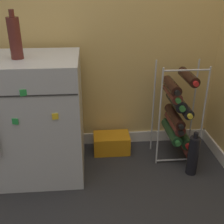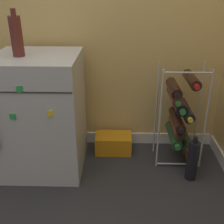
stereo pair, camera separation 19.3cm
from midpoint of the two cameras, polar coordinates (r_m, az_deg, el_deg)
name	(u,v)px [view 1 (the left image)]	position (r m, az deg, el deg)	size (l,w,h in m)	color
ground_plane	(117,189)	(1.88, -1.99, -15.42)	(14.00, 14.00, 0.00)	#28282B
mini_fridge	(41,117)	(1.94, -17.07, -1.11)	(0.54, 0.54, 0.81)	#B7BABF
wine_rack	(178,114)	(2.06, 10.64, -0.47)	(0.32, 0.33, 0.73)	#B2B2B7
soda_box	(111,143)	(2.21, -2.68, -6.40)	(0.28, 0.18, 0.14)	orange
fridge_top_bottle	(15,38)	(1.77, -22.21, 13.78)	(0.07, 0.07, 0.27)	#56231E
loose_bottle_floor	(193,155)	(1.98, 13.47, -8.64)	(0.07, 0.07, 0.32)	black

